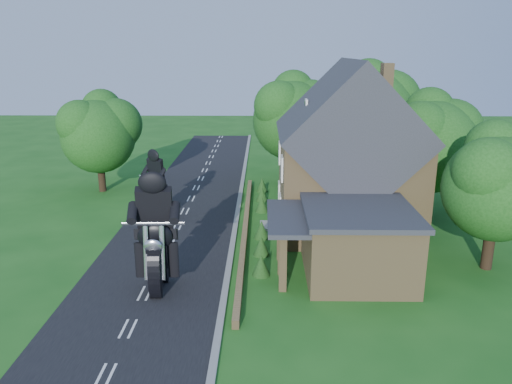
{
  "coord_description": "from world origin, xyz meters",
  "views": [
    {
      "loc": [
        5.38,
        -23.57,
        10.79
      ],
      "look_at": [
        4.97,
        4.17,
        2.8
      ],
      "focal_mm": 35.0,
      "sensor_mm": 36.0,
      "label": 1
    }
  ],
  "objects_px": {
    "annex": "(355,241)",
    "motorcycle_lead": "(158,273)",
    "garden_wall": "(245,229)",
    "motorcycle_follow": "(158,208)",
    "house": "(348,160)"
  },
  "relations": [
    {
      "from": "garden_wall",
      "to": "motorcycle_lead",
      "type": "bearing_deg",
      "value": -115.87
    },
    {
      "from": "annex",
      "to": "motorcycle_follow",
      "type": "distance_m",
      "value": 14.12
    },
    {
      "from": "garden_wall",
      "to": "motorcycle_lead",
      "type": "xyz_separation_m",
      "value": [
        -3.72,
        -7.67,
        0.65
      ]
    },
    {
      "from": "annex",
      "to": "motorcycle_lead",
      "type": "relative_size",
      "value": 3.84
    },
    {
      "from": "house",
      "to": "motorcycle_follow",
      "type": "relative_size",
      "value": 6.82
    },
    {
      "from": "garden_wall",
      "to": "annex",
      "type": "distance_m",
      "value": 8.19
    },
    {
      "from": "house",
      "to": "motorcycle_follow",
      "type": "distance_m",
      "value": 12.63
    },
    {
      "from": "annex",
      "to": "motorcycle_lead",
      "type": "xyz_separation_m",
      "value": [
        -9.29,
        -1.87,
        -0.91
      ]
    },
    {
      "from": "annex",
      "to": "motorcycle_follow",
      "type": "relative_size",
      "value": 4.7
    },
    {
      "from": "garden_wall",
      "to": "house",
      "type": "distance_m",
      "value": 7.52
    },
    {
      "from": "garden_wall",
      "to": "motorcycle_lead",
      "type": "distance_m",
      "value": 8.55
    },
    {
      "from": "house",
      "to": "annex",
      "type": "relative_size",
      "value": 1.45
    },
    {
      "from": "annex",
      "to": "house",
      "type": "bearing_deg",
      "value": 84.76
    },
    {
      "from": "motorcycle_lead",
      "to": "motorcycle_follow",
      "type": "height_order",
      "value": "motorcycle_lead"
    },
    {
      "from": "house",
      "to": "motorcycle_lead",
      "type": "distance_m",
      "value": 13.62
    }
  ]
}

